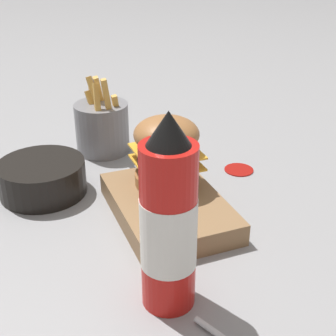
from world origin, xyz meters
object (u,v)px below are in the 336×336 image
burger (166,151)px  ketchup_bottle (168,224)px  side_bowl (42,177)px  fries_basket (102,126)px  serving_board (168,207)px

burger → ketchup_bottle: ketchup_bottle is taller
ketchup_bottle → side_bowl: (-0.32, -0.10, -0.08)m
ketchup_bottle → side_bowl: bearing=-162.5°
ketchup_bottle → side_bowl: ketchup_bottle is taller
ketchup_bottle → fries_basket: ketchup_bottle is taller
fries_basket → side_bowl: (0.13, -0.14, -0.02)m
fries_basket → burger: bearing=10.7°
serving_board → side_bowl: (-0.15, -0.17, 0.01)m
burger → ketchup_bottle: (0.21, -0.08, 0.02)m
burger → fries_basket: size_ratio=0.71×
fries_basket → side_bowl: bearing=-46.9°
burger → fries_basket: (-0.23, -0.04, -0.04)m
serving_board → ketchup_bottle: size_ratio=0.94×
burger → ketchup_bottle: bearing=-20.6°
ketchup_bottle → fries_basket: bearing=175.3°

